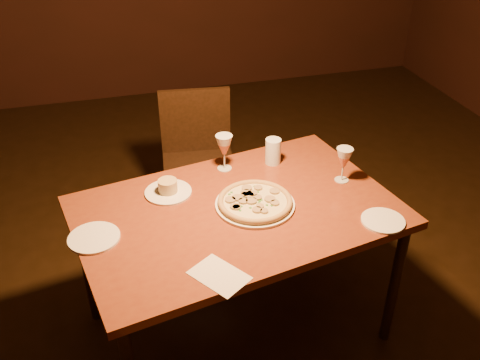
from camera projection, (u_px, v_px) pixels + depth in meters
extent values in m
cube|color=brown|center=(237.00, 212.00, 2.43)|extent=(1.57, 1.16, 0.04)
cylinder|color=black|center=(87.00, 266.00, 2.69)|extent=(0.05, 0.05, 0.72)
cylinder|color=black|center=(394.00, 285.00, 2.58)|extent=(0.05, 0.05, 0.72)
cylinder|color=black|center=(306.00, 201.00, 3.18)|extent=(0.05, 0.05, 0.72)
cube|color=black|center=(200.00, 168.00, 3.29)|extent=(0.49, 0.49, 0.04)
cube|color=black|center=(195.00, 120.00, 3.33)|extent=(0.44, 0.09, 0.42)
cylinder|color=black|center=(175.00, 220.00, 3.25)|extent=(0.04, 0.04, 0.45)
cylinder|color=black|center=(172.00, 188.00, 3.54)|extent=(0.04, 0.04, 0.45)
cylinder|color=black|center=(232.00, 215.00, 3.29)|extent=(0.04, 0.04, 0.45)
cylinder|color=black|center=(225.00, 184.00, 3.59)|extent=(0.04, 0.04, 0.45)
cylinder|color=white|center=(255.00, 205.00, 2.43)|extent=(0.36, 0.36, 0.01)
cylinder|color=beige|center=(255.00, 202.00, 2.43)|extent=(0.33, 0.33, 0.01)
torus|color=tan|center=(255.00, 201.00, 2.42)|extent=(0.34, 0.34, 0.03)
cylinder|color=white|center=(168.00, 192.00, 2.52)|extent=(0.22, 0.22, 0.01)
cylinder|color=tan|center=(168.00, 186.00, 2.51)|extent=(0.09, 0.09, 0.06)
cylinder|color=silver|center=(273.00, 151.00, 2.73)|extent=(0.08, 0.08, 0.13)
cylinder|color=white|center=(94.00, 238.00, 2.23)|extent=(0.22, 0.22, 0.01)
cylinder|color=white|center=(383.00, 221.00, 2.33)|extent=(0.19, 0.19, 0.01)
cube|color=silver|center=(219.00, 275.00, 2.05)|extent=(0.24, 0.26, 0.00)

